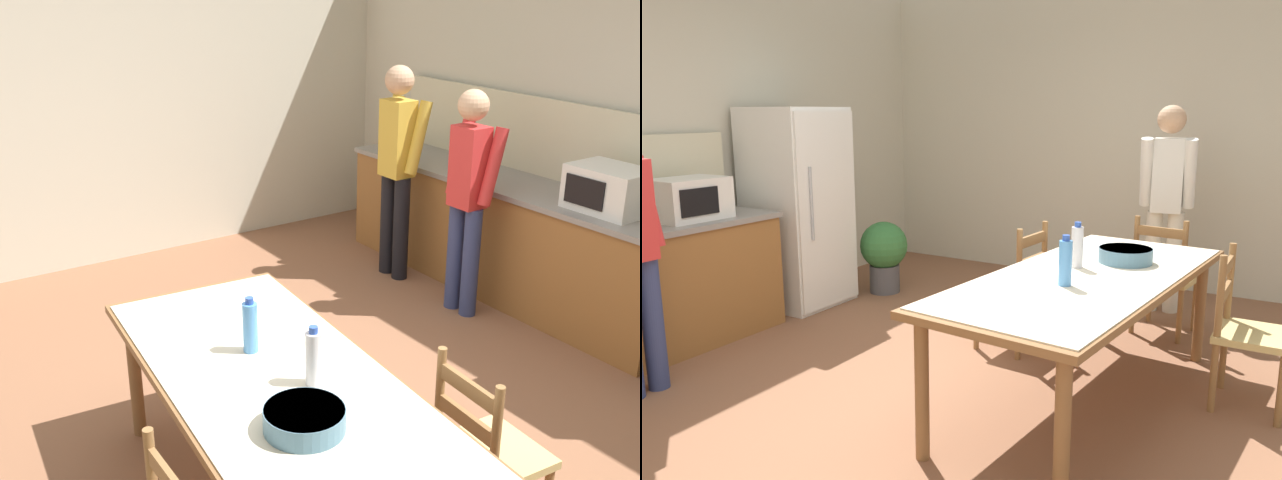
{
  "view_description": "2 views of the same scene",
  "coord_description": "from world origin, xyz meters",
  "views": [
    {
      "loc": [
        2.94,
        -2.03,
        2.44
      ],
      "look_at": [
        -0.06,
        -0.04,
        1.12
      ],
      "focal_mm": 42.0,
      "sensor_mm": 36.0,
      "label": 1
    },
    {
      "loc": [
        -2.79,
        -1.75,
        1.67
      ],
      "look_at": [
        0.05,
        -0.06,
        0.99
      ],
      "focal_mm": 35.0,
      "sensor_mm": 36.0,
      "label": 2
    }
  ],
  "objects": [
    {
      "name": "bottle_near_centre",
      "position": [
        0.21,
        -0.6,
        0.9
      ],
      "size": [
        0.07,
        0.07,
        0.27
      ],
      "color": "#4C8ED6",
      "rests_on": "dining_table"
    },
    {
      "name": "person_at_counter",
      "position": [
        -0.75,
        1.69,
        0.93
      ],
      "size": [
        0.42,
        0.29,
        1.66
      ],
      "rotation": [
        0.0,
        0.0,
        1.57
      ],
      "color": "navy",
      "rests_on": "ground"
    },
    {
      "name": "microwave",
      "position": [
        0.03,
        2.21,
        1.05
      ],
      "size": [
        0.5,
        0.39,
        0.3
      ],
      "color": "white",
      "rests_on": "kitchen_counter"
    },
    {
      "name": "chair_side_far_right",
      "position": [
        1.05,
        0.09,
        0.44
      ],
      "size": [
        0.45,
        0.43,
        0.91
      ],
      "rotation": [
        0.0,
        0.0,
        3.07
      ],
      "color": "olive",
      "rests_on": "ground"
    },
    {
      "name": "person_at_sink",
      "position": [
        -1.57,
        1.71,
        0.97
      ],
      "size": [
        0.44,
        0.3,
        1.73
      ],
      "rotation": [
        0.0,
        0.0,
        1.57
      ],
      "color": "black",
      "rests_on": "ground"
    },
    {
      "name": "wall_left",
      "position": [
        -3.26,
        0.0,
        1.45
      ],
      "size": [
        0.12,
        5.2,
        2.9
      ],
      "primitive_type": "cube",
      "color": "beige",
      "rests_on": "ground"
    },
    {
      "name": "dining_table",
      "position": [
        0.49,
        -0.62,
        0.7
      ],
      "size": [
        2.31,
        1.14,
        0.77
      ],
      "rotation": [
        0.0,
        0.0,
        -0.09
      ],
      "color": "brown",
      "rests_on": "ground"
    },
    {
      "name": "serving_bowl",
      "position": [
        0.87,
        -0.73,
        0.82
      ],
      "size": [
        0.32,
        0.32,
        0.09
      ],
      "color": "slate",
      "rests_on": "dining_table"
    },
    {
      "name": "bottle_off_centre",
      "position": [
        0.61,
        -0.51,
        0.9
      ],
      "size": [
        0.07,
        0.07,
        0.27
      ],
      "color": "silver",
      "rests_on": "dining_table"
    },
    {
      "name": "kitchen_counter",
      "position": [
        -0.9,
        2.23,
        0.45
      ],
      "size": [
        3.04,
        0.66,
        0.9
      ],
      "color": "brown",
      "rests_on": "ground"
    },
    {
      "name": "ground_plane",
      "position": [
        0.0,
        0.0,
        0.0
      ],
      "size": [
        8.32,
        8.32,
        0.0
      ],
      "primitive_type": "plane",
      "color": "brown"
    },
    {
      "name": "counter_splashback",
      "position": [
        -0.9,
        2.54,
        1.2
      ],
      "size": [
        3.0,
        0.03,
        0.6
      ],
      "primitive_type": "cube",
      "color": "beige",
      "rests_on": "kitchen_counter"
    }
  ]
}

